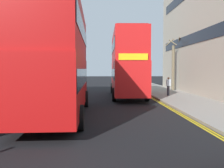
# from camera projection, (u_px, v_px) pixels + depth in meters

# --- Properties ---
(sidewalk_right) EXTENTS (4.00, 80.00, 0.14)m
(sidewalk_right) POSITION_uv_depth(u_px,v_px,m) (203.00, 106.00, 16.93)
(sidewalk_right) COLOR gray
(sidewalk_right) RESTS_ON ground
(kerb_line_outer) EXTENTS (0.10, 56.00, 0.01)m
(kerb_line_outer) POSITION_uv_depth(u_px,v_px,m) (179.00, 113.00, 14.86)
(kerb_line_outer) COLOR yellow
(kerb_line_outer) RESTS_ON ground
(kerb_line_inner) EXTENTS (0.10, 56.00, 0.01)m
(kerb_line_inner) POSITION_uv_depth(u_px,v_px,m) (176.00, 113.00, 14.85)
(kerb_line_inner) COLOR yellow
(kerb_line_inner) RESTS_ON ground
(double_decker_bus_away) EXTENTS (3.00, 10.86, 5.64)m
(double_decker_bus_away) POSITION_uv_depth(u_px,v_px,m) (59.00, 58.00, 13.62)
(double_decker_bus_away) COLOR #B20F0F
(double_decker_bus_away) RESTS_ON ground
(double_decker_bus_oncoming) EXTENTS (2.94, 10.85, 5.64)m
(double_decker_bus_oncoming) POSITION_uv_depth(u_px,v_px,m) (127.00, 63.00, 23.36)
(double_decker_bus_oncoming) COLOR red
(double_decker_bus_oncoming) RESTS_ON ground
(pedestrian_far) EXTENTS (0.34, 0.22, 1.62)m
(pedestrian_far) POSITION_uv_depth(u_px,v_px,m) (168.00, 86.00, 23.11)
(pedestrian_far) COLOR #2D2D38
(pedestrian_far) RESTS_ON sidewalk_right
(street_tree_near) EXTENTS (1.60, 1.59, 5.76)m
(street_tree_near) POSITION_uv_depth(u_px,v_px,m) (173.00, 65.00, 29.05)
(street_tree_near) COLOR #6B6047
(street_tree_near) RESTS_ON sidewalk_right
(street_tree_mid) EXTENTS (1.75, 2.05, 5.66)m
(street_tree_mid) POSITION_uv_depth(u_px,v_px,m) (144.00, 68.00, 35.74)
(street_tree_mid) COLOR #6B6047
(street_tree_mid) RESTS_ON sidewalk_right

